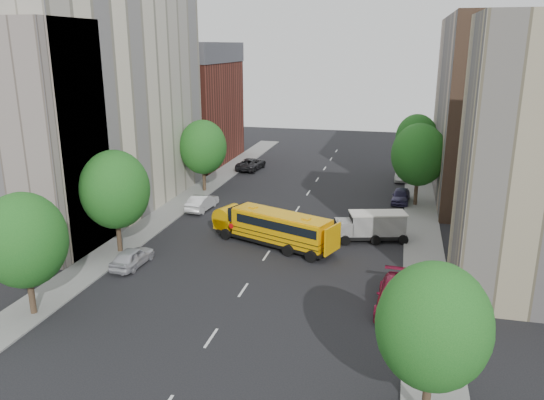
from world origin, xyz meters
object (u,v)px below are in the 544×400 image
at_px(parked_car_4, 401,196).
at_px(street_tree_2, 203,147).
at_px(street_tree_0, 24,240).
at_px(parked_car_3, 396,296).
at_px(street_tree_5, 417,138).
at_px(parked_car_5, 402,175).
at_px(parked_car_2, 251,164).
at_px(school_bus, 273,226).
at_px(street_tree_4, 419,155).
at_px(parked_car_0, 132,257).
at_px(street_tree_1, 115,190).
at_px(safari_truck, 372,226).
at_px(street_tree_3, 433,326).
at_px(parked_car_1, 202,202).

bearing_deg(parked_car_4, street_tree_2, -174.17).
bearing_deg(street_tree_0, parked_car_3, 15.90).
distance_m(street_tree_5, parked_car_5, 4.75).
xyz_separation_m(parked_car_2, parked_car_5, (18.56, -1.19, -0.08)).
distance_m(school_bus, parked_car_4, 17.40).
xyz_separation_m(street_tree_5, parked_car_3, (-1.40, -34.13, -3.90)).
bearing_deg(parked_car_2, parked_car_5, -178.21).
xyz_separation_m(street_tree_4, parked_car_4, (-1.41, 0.70, -4.37)).
xyz_separation_m(street_tree_2, parked_car_2, (2.04, 11.12, -4.08)).
xyz_separation_m(street_tree_5, parked_car_0, (-19.80, -32.17, -4.00)).
xyz_separation_m(street_tree_4, school_bus, (-11.07, -13.75, -3.50)).
distance_m(street_tree_2, parked_car_4, 21.01).
height_order(street_tree_0, street_tree_1, street_tree_1).
bearing_deg(parked_car_2, safari_truck, 132.13).
distance_m(street_tree_5, school_bus, 28.20).
relative_size(street_tree_1, parked_car_4, 1.90).
relative_size(street_tree_2, parked_car_2, 1.43).
height_order(street_tree_2, street_tree_3, street_tree_2).
relative_size(street_tree_1, school_bus, 0.78).
bearing_deg(safari_truck, street_tree_1, -174.48).
distance_m(street_tree_1, safari_truck, 20.10).
bearing_deg(school_bus, street_tree_0, -105.89).
bearing_deg(parked_car_4, parked_car_5, 93.85).
height_order(parked_car_0, parked_car_3, parked_car_3).
height_order(street_tree_1, safari_truck, street_tree_1).
xyz_separation_m(school_bus, parked_car_5, (9.67, 23.69, -0.91)).
bearing_deg(parked_car_4, parked_car_0, -127.50).
xyz_separation_m(street_tree_3, parked_car_3, (-1.40, 9.87, -3.65)).
distance_m(safari_truck, parked_car_3, 11.47).
xyz_separation_m(street_tree_3, street_tree_5, (-0.00, 44.00, 0.25)).
xyz_separation_m(street_tree_3, school_bus, (-11.07, 18.25, -2.87)).
relative_size(street_tree_5, parked_car_2, 1.39).
xyz_separation_m(street_tree_1, parked_car_5, (20.60, 27.93, -4.29)).
height_order(parked_car_0, parked_car_5, parked_car_0).
xyz_separation_m(safari_truck, parked_car_1, (-16.27, 4.57, -0.52)).
xyz_separation_m(street_tree_3, parked_car_2, (-19.96, 43.12, -3.71)).
xyz_separation_m(street_tree_1, safari_truck, (18.43, 7.12, -3.70)).
relative_size(safari_truck, parked_car_1, 1.30).
bearing_deg(street_tree_2, safari_truck, -30.55).
distance_m(street_tree_2, parked_car_1, 7.83).
xyz_separation_m(street_tree_5, parked_car_2, (-19.96, -0.88, -3.95)).
xyz_separation_m(school_bus, parked_car_2, (-8.89, 24.87, -0.83)).
distance_m(street_tree_2, street_tree_3, 38.83).
relative_size(street_tree_5, school_bus, 0.74).
height_order(street_tree_3, parked_car_0, street_tree_3).
bearing_deg(parked_car_2, parked_car_3, 124.62).
relative_size(safari_truck, parked_car_2, 1.09).
xyz_separation_m(street_tree_3, parked_car_4, (-1.41, 32.70, -3.75)).
bearing_deg(parked_car_1, parked_car_2, -85.11).
distance_m(school_bus, parked_car_2, 26.43).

